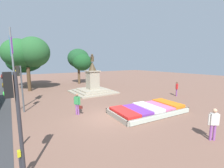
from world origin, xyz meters
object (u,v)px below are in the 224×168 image
at_px(statue_monument, 93,85).
at_px(banner_pole, 13,66).
at_px(traffic_light_near_crossing, 14,109).
at_px(kerb_bollard_mid_a, 21,164).
at_px(flower_planter, 149,110).
at_px(pedestrian_near_planter, 214,122).
at_px(kerb_bollard_mid_b, 21,135).
at_px(pedestrian_with_handbag, 77,103).
at_px(traffic_light_mid_block, 20,80).
at_px(pedestrian_crossing_plaza, 177,88).

relative_size(statue_monument, banner_pole, 0.77).
distance_m(traffic_light_near_crossing, kerb_bollard_mid_a, 2.13).
bearing_deg(flower_planter, pedestrian_near_planter, -96.41).
xyz_separation_m(statue_monument, banner_pole, (-8.73, -3.07, 2.79)).
bearing_deg(traffic_light_near_crossing, kerb_bollard_mid_b, 86.25).
bearing_deg(traffic_light_near_crossing, flower_planter, 14.88).
xyz_separation_m(pedestrian_with_handbag, kerb_bollard_mid_b, (-3.92, -2.54, -0.45)).
relative_size(traffic_light_near_crossing, pedestrian_near_planter, 2.19).
bearing_deg(kerb_bollard_mid_a, kerb_bollard_mid_b, 86.87).
bearing_deg(kerb_bollard_mid_a, banner_pole, 88.71).
bearing_deg(kerb_bollard_mid_b, banner_pole, 89.41).
relative_size(traffic_light_mid_block, pedestrian_with_handbag, 2.24).
bearing_deg(statue_monument, pedestrian_crossing_plaza, -45.62).
xyz_separation_m(traffic_light_near_crossing, traffic_light_mid_block, (0.57, 8.27, 0.04)).
xyz_separation_m(traffic_light_mid_block, kerb_bollard_mid_a, (-0.53, -8.06, -2.16)).
xyz_separation_m(pedestrian_near_planter, kerb_bollard_mid_a, (-8.48, 2.69, -0.51)).
relative_size(flower_planter, traffic_light_near_crossing, 1.69).
bearing_deg(pedestrian_near_planter, kerb_bollard_mid_b, 148.47).
distance_m(flower_planter, kerb_bollard_mid_b, 8.90).
height_order(statue_monument, pedestrian_crossing_plaza, statue_monument).
relative_size(pedestrian_near_planter, pedestrian_crossing_plaza, 0.99).
height_order(flower_planter, statue_monument, statue_monument).
bearing_deg(kerb_bollard_mid_b, flower_planter, -1.51).
relative_size(statue_monument, traffic_light_mid_block, 1.38).
bearing_deg(flower_planter, pedestrian_with_handbag, 150.80).
xyz_separation_m(pedestrian_near_planter, kerb_bollard_mid_b, (-8.35, 5.12, -0.50)).
height_order(traffic_light_near_crossing, kerb_bollard_mid_a, traffic_light_near_crossing).
bearing_deg(traffic_light_near_crossing, statue_monument, 53.57).
height_order(traffic_light_near_crossing, banner_pole, banner_pole).
relative_size(statue_monument, pedestrian_near_planter, 3.01).
relative_size(traffic_light_mid_block, kerb_bollard_mid_a, 4.03).
bearing_deg(kerb_bollard_mid_a, flower_planter, 13.67).
distance_m(pedestrian_near_planter, pedestrian_crossing_plaza, 10.56).
bearing_deg(kerb_bollard_mid_b, kerb_bollard_mid_a, -93.13).
xyz_separation_m(statue_monument, traffic_light_near_crossing, (-8.97, -12.15, 1.65)).
distance_m(traffic_light_near_crossing, traffic_light_mid_block, 8.29).
distance_m(kerb_bollard_mid_a, kerb_bollard_mid_b, 2.44).
relative_size(traffic_light_near_crossing, pedestrian_with_handbag, 2.24).
bearing_deg(kerb_bollard_mid_b, traffic_light_mid_block, 85.92).
xyz_separation_m(traffic_light_near_crossing, kerb_bollard_mid_b, (0.17, 2.65, -2.10)).
height_order(traffic_light_near_crossing, kerb_bollard_mid_b, traffic_light_near_crossing).
distance_m(pedestrian_with_handbag, pedestrian_crossing_plaza, 12.27).
bearing_deg(kerb_bollard_mid_b, statue_monument, 47.23).
bearing_deg(pedestrian_with_handbag, statue_monument, 55.03).
bearing_deg(banner_pole, flower_planter, -37.08).
distance_m(traffic_light_mid_block, banner_pole, 1.41).
height_order(pedestrian_with_handbag, kerb_bollard_mid_a, pedestrian_with_handbag).
relative_size(statue_monument, kerb_bollard_mid_b, 5.34).
distance_m(statue_monument, pedestrian_crossing_plaza, 10.56).
relative_size(flower_planter, kerb_bollard_mid_a, 6.81).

